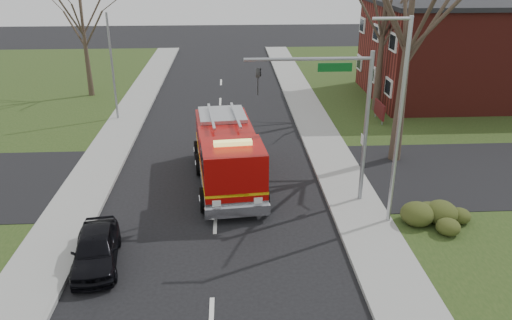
{
  "coord_description": "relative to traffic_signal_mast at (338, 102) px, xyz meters",
  "views": [
    {
      "loc": [
        0.71,
        -18.35,
        10.52
      ],
      "look_at": [
        1.81,
        1.84,
        2.0
      ],
      "focal_mm": 35.0,
      "sensor_mm": 36.0,
      "label": 1
    }
  ],
  "objects": [
    {
      "name": "sidewalk_right",
      "position": [
        0.99,
        -1.5,
        -4.63
      ],
      "size": [
        2.4,
        80.0,
        0.15
      ],
      "primitive_type": "cube",
      "color": "gray",
      "rests_on": "ground"
    },
    {
      "name": "streetlight_pole",
      "position": [
        1.93,
        -2.0,
        -0.16
      ],
      "size": [
        1.48,
        0.16,
        8.4
      ],
      "color": "#B7BABF",
      "rests_on": "ground"
    },
    {
      "name": "traffic_signal_mast",
      "position": [
        0.0,
        0.0,
        0.0
      ],
      "size": [
        5.29,
        0.18,
        6.8
      ],
      "color": "gray",
      "rests_on": "ground"
    },
    {
      "name": "brick_building",
      "position": [
        13.79,
        16.5,
        -1.05
      ],
      "size": [
        15.4,
        10.4,
        7.25
      ],
      "color": "maroon",
      "rests_on": "ground"
    },
    {
      "name": "sidewalk_left",
      "position": [
        -11.41,
        -1.5,
        -4.63
      ],
      "size": [
        2.4,
        80.0,
        0.15
      ],
      "primitive_type": "cube",
      "color": "gray",
      "rests_on": "ground"
    },
    {
      "name": "hedge_corner",
      "position": [
        3.79,
        -2.5,
        -4.13
      ],
      "size": [
        2.8,
        2.0,
        0.9
      ],
      "primitive_type": "ellipsoid",
      "color": "#2F3B15",
      "rests_on": "lawn_right"
    },
    {
      "name": "fire_engine",
      "position": [
        -4.65,
        2.15,
        -3.27
      ],
      "size": [
        3.65,
        8.1,
        3.17
      ],
      "rotation": [
        0.0,
        0.0,
        0.1
      ],
      "color": "#9D0907",
      "rests_on": "ground"
    },
    {
      "name": "bare_tree_left",
      "position": [
        -15.21,
        18.5,
        0.86
      ],
      "size": [
        4.5,
        4.5,
        9.0
      ],
      "color": "#372820",
      "rests_on": "ground"
    },
    {
      "name": "bare_tree_near",
      "position": [
        4.29,
        4.5,
        2.71
      ],
      "size": [
        6.0,
        6.0,
        12.0
      ],
      "color": "#372820",
      "rests_on": "ground"
    },
    {
      "name": "bare_tree_far",
      "position": [
        5.79,
        13.5,
        1.78
      ],
      "size": [
        5.25,
        5.25,
        10.5
      ],
      "color": "#372820",
      "rests_on": "ground"
    },
    {
      "name": "utility_pole_far",
      "position": [
        -12.01,
        12.5,
        -1.21
      ],
      "size": [
        0.14,
        0.14,
        7.0
      ],
      "primitive_type": "cylinder",
      "color": "gray",
      "rests_on": "ground"
    },
    {
      "name": "parked_car_maroon",
      "position": [
        -9.41,
        -4.32,
        -4.05
      ],
      "size": [
        2.06,
        4.03,
        1.31
      ],
      "primitive_type": "imported",
      "rotation": [
        0.0,
        0.0,
        0.14
      ],
      "color": "black",
      "rests_on": "ground"
    },
    {
      "name": "health_center_sign",
      "position": [
        5.29,
        11.0,
        -3.83
      ],
      "size": [
        0.12,
        2.0,
        1.4
      ],
      "color": "#4F1214",
      "rests_on": "ground"
    },
    {
      "name": "ground",
      "position": [
        -5.21,
        -1.5,
        -4.71
      ],
      "size": [
        120.0,
        120.0,
        0.0
      ],
      "primitive_type": "plane",
      "color": "black",
      "rests_on": "ground"
    }
  ]
}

